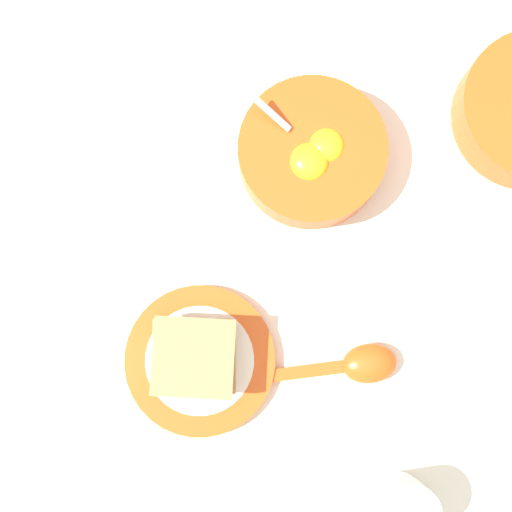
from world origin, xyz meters
TOP-DOWN VIEW (x-y plane):
  - ground_plane at (0.00, 0.00)m, footprint 3.00×3.00m
  - egg_bowl at (-0.05, 0.14)m, footprint 0.17×0.17m
  - toast_plate at (-0.15, -0.11)m, footprint 0.17×0.17m
  - toast_sandwich at (-0.15, -0.10)m, footprint 0.10×0.09m
  - soup_spoon at (0.03, -0.09)m, footprint 0.16×0.06m
  - drinking_cup at (0.09, -0.24)m, footprint 0.06×0.06m

SIDE VIEW (x-z plane):
  - ground_plane at x=0.00m, z-range 0.00..0.00m
  - toast_plate at x=-0.15m, z-range 0.00..0.02m
  - soup_spoon at x=0.03m, z-range 0.00..0.03m
  - egg_bowl at x=-0.05m, z-range -0.01..0.07m
  - drinking_cup at x=0.09m, z-range 0.00..0.08m
  - toast_sandwich at x=-0.15m, z-range 0.02..0.07m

